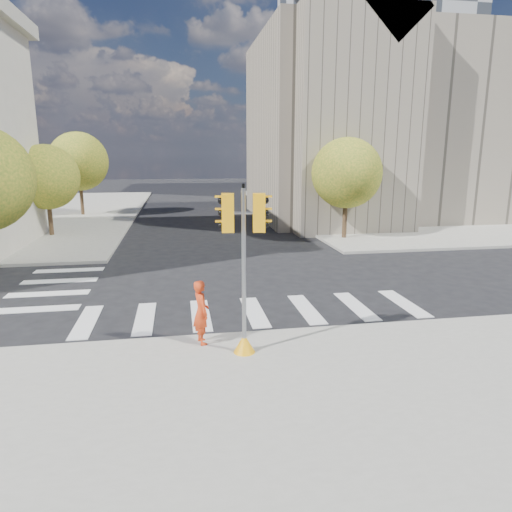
{
  "coord_description": "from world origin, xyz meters",
  "views": [
    {
      "loc": [
        -2.49,
        -16.34,
        5.23
      ],
      "look_at": [
        -0.17,
        -2.72,
        2.1
      ],
      "focal_mm": 32.0,
      "sensor_mm": 36.0,
      "label": 1
    }
  ],
  "objects": [
    {
      "name": "tree_lw_mid",
      "position": [
        -10.5,
        14.0,
        3.76
      ],
      "size": [
        4.0,
        4.0,
        5.77
      ],
      "color": "#382616",
      "rests_on": "ground"
    },
    {
      "name": "traffic_signal",
      "position": [
        -0.93,
        -5.39,
        1.99
      ],
      "size": [
        1.08,
        0.56,
        4.36
      ],
      "rotation": [
        0.0,
        0.0,
        -0.13
      ],
      "color": "#F3A20C",
      "rests_on": "sidewalk_near"
    },
    {
      "name": "office_tower",
      "position": [
        22.0,
        42.0,
        15.0
      ],
      "size": [
        20.0,
        18.0,
        30.0
      ],
      "primitive_type": "cube",
      "color": "#9EA0A3",
      "rests_on": "ground"
    },
    {
      "name": "lamp_near",
      "position": [
        8.0,
        14.0,
        4.58
      ],
      "size": [
        0.35,
        0.18,
        8.11
      ],
      "color": "black",
      "rests_on": "sidewalk_far_right"
    },
    {
      "name": "ground",
      "position": [
        0.0,
        0.0,
        0.0
      ],
      "size": [
        160.0,
        160.0,
        0.0
      ],
      "primitive_type": "plane",
      "color": "black",
      "rests_on": "ground"
    },
    {
      "name": "tree_re_near",
      "position": [
        7.5,
        10.0,
        4.05
      ],
      "size": [
        4.2,
        4.2,
        6.16
      ],
      "color": "#382616",
      "rests_on": "ground"
    },
    {
      "name": "lamp_far",
      "position": [
        8.0,
        28.0,
        4.58
      ],
      "size": [
        0.35,
        0.18,
        8.11
      ],
      "color": "black",
      "rests_on": "sidewalk_far_right"
    },
    {
      "name": "photographer",
      "position": [
        -1.99,
        -4.6,
        1.04
      ],
      "size": [
        0.56,
        0.73,
        1.77
      ],
      "primitive_type": "imported",
      "rotation": [
        0.0,
        0.0,
        1.81
      ],
      "color": "red",
      "rests_on": "sidewalk_near"
    },
    {
      "name": "civic_building",
      "position": [
        15.59,
        19.12,
        7.26
      ],
      "size": [
        26.0,
        16.0,
        19.39
      ],
      "color": "gray",
      "rests_on": "ground"
    },
    {
      "name": "sidewalk_far_right",
      "position": [
        20.0,
        26.0,
        0.07
      ],
      "size": [
        28.0,
        40.0,
        0.15
      ],
      "primitive_type": "cube",
      "color": "gray",
      "rests_on": "ground"
    },
    {
      "name": "tree_re_far",
      "position": [
        7.5,
        34.0,
        3.87
      ],
      "size": [
        4.0,
        4.0,
        5.88
      ],
      "color": "#382616",
      "rests_on": "ground"
    },
    {
      "name": "tree_lw_far",
      "position": [
        -10.5,
        24.0,
        4.54
      ],
      "size": [
        4.8,
        4.8,
        6.95
      ],
      "color": "#382616",
      "rests_on": "ground"
    },
    {
      "name": "tree_re_mid",
      "position": [
        7.5,
        22.0,
        4.35
      ],
      "size": [
        4.6,
        4.6,
        6.66
      ],
      "color": "#382616",
      "rests_on": "ground"
    }
  ]
}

